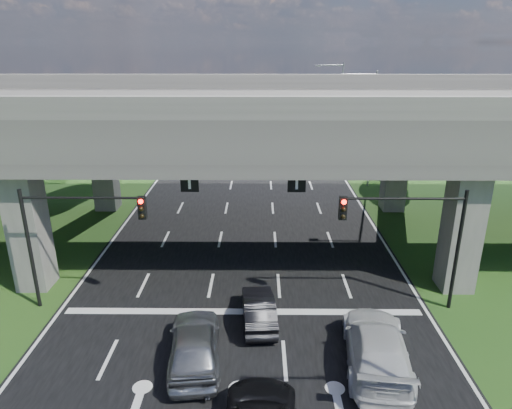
{
  "coord_description": "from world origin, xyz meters",
  "views": [
    {
      "loc": [
        0.76,
        -15.33,
        12.19
      ],
      "look_at": [
        0.57,
        8.66,
        3.65
      ],
      "focal_mm": 32.0,
      "sensor_mm": 36.0,
      "label": 1
    }
  ],
  "objects_px": {
    "car_white": "(377,347)",
    "car_dark": "(259,309)",
    "streetlight_beyond": "(338,99)",
    "streetlight_far": "(368,121)",
    "signal_right": "(414,228)",
    "signal_left": "(72,227)",
    "car_silver": "(195,344)"
  },
  "relations": [
    {
      "from": "streetlight_far",
      "to": "car_white",
      "type": "relative_size",
      "value": 1.69
    },
    {
      "from": "signal_right",
      "to": "signal_left",
      "type": "height_order",
      "value": "same"
    },
    {
      "from": "streetlight_far",
      "to": "streetlight_beyond",
      "type": "bearing_deg",
      "value": 90.0
    },
    {
      "from": "car_silver",
      "to": "signal_right",
      "type": "bearing_deg",
      "value": -162.99
    },
    {
      "from": "streetlight_beyond",
      "to": "car_white",
      "type": "bearing_deg",
      "value": -96.66
    },
    {
      "from": "car_white",
      "to": "car_dark",
      "type": "bearing_deg",
      "value": -25.18
    },
    {
      "from": "car_dark",
      "to": "car_white",
      "type": "relative_size",
      "value": 0.69
    },
    {
      "from": "signal_left",
      "to": "car_white",
      "type": "bearing_deg",
      "value": -17.62
    },
    {
      "from": "streetlight_beyond",
      "to": "car_white",
      "type": "relative_size",
      "value": 1.69
    },
    {
      "from": "signal_left",
      "to": "car_dark",
      "type": "distance_m",
      "value": 9.35
    },
    {
      "from": "signal_left",
      "to": "car_white",
      "type": "distance_m",
      "value": 14.26
    },
    {
      "from": "car_white",
      "to": "streetlight_beyond",
      "type": "bearing_deg",
      "value": -89.66
    },
    {
      "from": "car_silver",
      "to": "car_dark",
      "type": "bearing_deg",
      "value": -138.35
    },
    {
      "from": "signal_right",
      "to": "streetlight_beyond",
      "type": "bearing_deg",
      "value": 86.39
    },
    {
      "from": "streetlight_far",
      "to": "car_dark",
      "type": "height_order",
      "value": "streetlight_far"
    },
    {
      "from": "car_silver",
      "to": "car_dark",
      "type": "relative_size",
      "value": 1.23
    },
    {
      "from": "streetlight_beyond",
      "to": "car_dark",
      "type": "relative_size",
      "value": 2.46
    },
    {
      "from": "streetlight_far",
      "to": "streetlight_beyond",
      "type": "relative_size",
      "value": 1.0
    },
    {
      "from": "car_silver",
      "to": "car_white",
      "type": "bearing_deg",
      "value": 173.04
    },
    {
      "from": "car_dark",
      "to": "car_white",
      "type": "distance_m",
      "value": 5.49
    },
    {
      "from": "car_dark",
      "to": "signal_right",
      "type": "bearing_deg",
      "value": -174.02
    },
    {
      "from": "signal_right",
      "to": "car_silver",
      "type": "bearing_deg",
      "value": -157.09
    },
    {
      "from": "signal_right",
      "to": "streetlight_beyond",
      "type": "distance_m",
      "value": 36.17
    },
    {
      "from": "signal_left",
      "to": "streetlight_far",
      "type": "bearing_deg",
      "value": 48.22
    },
    {
      "from": "signal_left",
      "to": "streetlight_beyond",
      "type": "bearing_deg",
      "value": 63.57
    },
    {
      "from": "streetlight_beyond",
      "to": "car_silver",
      "type": "bearing_deg",
      "value": -106.52
    },
    {
      "from": "streetlight_beyond",
      "to": "streetlight_far",
      "type": "bearing_deg",
      "value": -90.0
    },
    {
      "from": "car_silver",
      "to": "car_dark",
      "type": "xyz_separation_m",
      "value": [
        2.55,
        2.79,
        -0.18
      ]
    },
    {
      "from": "streetlight_beyond",
      "to": "car_dark",
      "type": "distance_m",
      "value": 38.83
    },
    {
      "from": "signal_left",
      "to": "car_dark",
      "type": "bearing_deg",
      "value": -8.47
    },
    {
      "from": "car_dark",
      "to": "streetlight_beyond",
      "type": "bearing_deg",
      "value": -108.31
    },
    {
      "from": "streetlight_far",
      "to": "car_silver",
      "type": "xyz_separation_m",
      "value": [
        -11.9,
        -24.12,
        -4.97
      ]
    }
  ]
}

